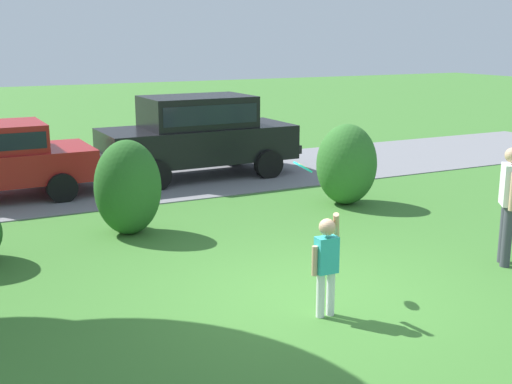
{
  "coord_description": "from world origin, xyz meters",
  "views": [
    {
      "loc": [
        -4.23,
        -6.86,
        3.28
      ],
      "look_at": [
        -0.08,
        1.37,
        1.1
      ],
      "focal_mm": 46.46,
      "sensor_mm": 36.0,
      "label": 1
    }
  ],
  "objects": [
    {
      "name": "shrub_centre_left",
      "position": [
        -1.28,
        3.78,
        0.76
      ],
      "size": [
        1.13,
        1.05,
        1.61
      ],
      "color": "#286023",
      "rests_on": "ground"
    },
    {
      "name": "adult_onlooker",
      "position": [
        3.19,
        -0.24,
        0.98
      ],
      "size": [
        0.39,
        0.45,
        1.74
      ],
      "color": "#3F3F4C",
      "rests_on": "ground"
    },
    {
      "name": "frisbee",
      "position": [
        0.1,
        0.38,
        1.62
      ],
      "size": [
        0.27,
        0.28,
        0.18
      ],
      "color": "#1EB7B2"
    },
    {
      "name": "ground_plane",
      "position": [
        0.0,
        0.0,
        0.0
      ],
      "size": [
        80.0,
        80.0,
        0.0
      ],
      "primitive_type": "plane",
      "color": "#3D752D"
    },
    {
      "name": "shrub_centre",
      "position": [
        3.17,
        3.82,
        0.8
      ],
      "size": [
        1.21,
        1.17,
        1.6
      ],
      "color": "#33702B",
      "rests_on": "ground"
    },
    {
      "name": "driveway_strip",
      "position": [
        0.0,
        7.64,
        0.01
      ],
      "size": [
        28.0,
        4.4,
        0.02
      ],
      "primitive_type": "cube",
      "color": "slate",
      "rests_on": "ground"
    },
    {
      "name": "child_thrower",
      "position": [
        -0.16,
        -0.63,
        0.72
      ],
      "size": [
        0.46,
        0.26,
        1.29
      ],
      "color": "white",
      "rests_on": "ground"
    },
    {
      "name": "parked_suv",
      "position": [
        1.51,
        7.57,
        1.08
      ],
      "size": [
        4.73,
        2.16,
        1.92
      ],
      "color": "black",
      "rests_on": "ground"
    }
  ]
}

